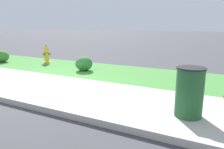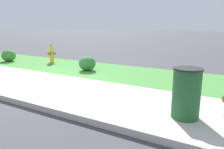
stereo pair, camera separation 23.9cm
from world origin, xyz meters
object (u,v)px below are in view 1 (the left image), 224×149
Objects in this scene: fire_hydrant_near_corner at (46,54)px; shrub_bush_far_verge at (84,64)px; shrub_bush_near_lamp at (2,56)px; trash_bin at (189,92)px.

shrub_bush_far_verge is at bearing 157.69° from fire_hydrant_near_corner.
fire_hydrant_near_corner reaches higher than shrub_bush_far_verge.
shrub_bush_near_lamp is (-4.27, -0.14, 0.00)m from shrub_bush_far_verge.
trash_bin is at bearing 146.28° from fire_hydrant_near_corner.
shrub_bush_near_lamp reaches higher than shrub_bush_far_verge.
shrub_bush_far_verge is (-3.94, 2.45, -0.19)m from trash_bin.
fire_hydrant_near_corner is 2.44m from shrub_bush_far_verge.
fire_hydrant_near_corner is 7.01m from trash_bin.
trash_bin reaches higher than shrub_bush_near_lamp.
fire_hydrant_near_corner is at bearing 165.43° from shrub_bush_far_verge.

